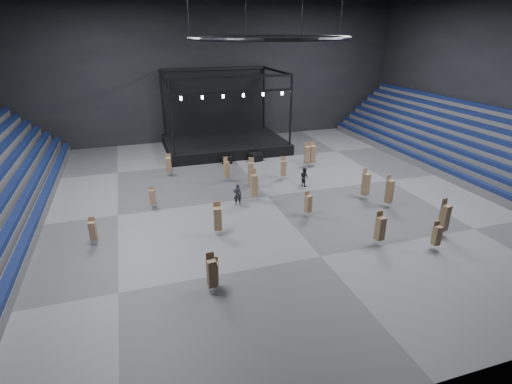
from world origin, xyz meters
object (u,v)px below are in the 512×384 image
object	(u,v)px
chair_stack_7	(212,272)
flight_case_left	(227,160)
chair_stack_5	(444,217)
chair_stack_17	(152,196)
chair_stack_12	(251,171)
chair_stack_6	(308,203)
chair_stack_16	(380,228)
chair_stack_10	(313,154)
stage	(223,136)
chair_stack_3	(283,168)
crew_member	(304,177)
chair_stack_13	(254,185)
chair_stack_2	(227,169)
chair_stack_14	(218,218)
flight_case_mid	(257,158)
chair_stack_8	(215,272)
man_center	(238,195)
chair_stack_11	(169,164)
chair_stack_4	(366,184)
flight_case_right	(255,156)
chair_stack_1	(93,230)
chair_stack_15	(437,235)
chair_stack_9	(307,154)

from	to	relation	value
chair_stack_7	flight_case_left	bearing A→B (deg)	68.72
chair_stack_5	chair_stack_17	distance (m)	22.17
chair_stack_5	chair_stack_12	world-z (taller)	chair_stack_5
chair_stack_6	chair_stack_16	world-z (taller)	chair_stack_16
chair_stack_10	chair_stack_12	xyz separation A→B (m)	(-7.89, -3.41, -0.00)
chair_stack_6	chair_stack_10	size ratio (longest dim) A/B	0.76
stage	chair_stack_3	bearing A→B (deg)	-77.06
chair_stack_7	crew_member	distance (m)	17.68
chair_stack_13	chair_stack_2	bearing A→B (deg)	96.51
chair_stack_14	chair_stack_16	xyz separation A→B (m)	(10.06, -4.76, -0.02)
flight_case_left	flight_case_mid	distance (m)	3.38
chair_stack_10	chair_stack_17	bearing A→B (deg)	-153.38
stage	chair_stack_3	world-z (taller)	stage
chair_stack_8	man_center	size ratio (longest dim) A/B	1.03
stage	man_center	distance (m)	17.48
chair_stack_10	chair_stack_11	bearing A→B (deg)	-178.27
chair_stack_13	chair_stack_4	bearing A→B (deg)	-20.24
chair_stack_14	flight_case_mid	bearing A→B (deg)	68.71
chair_stack_11	flight_case_mid	bearing A→B (deg)	24.81
chair_stack_8	chair_stack_11	size ratio (longest dim) A/B	0.86
chair_stack_5	man_center	bearing A→B (deg)	130.77
stage	crew_member	world-z (taller)	stage
flight_case_right	man_center	world-z (taller)	man_center
chair_stack_10	chair_stack_4	bearing A→B (deg)	-79.00
chair_stack_1	chair_stack_2	size ratio (longest dim) A/B	0.84
chair_stack_2	chair_stack_17	bearing A→B (deg)	-166.36
chair_stack_12	flight_case_mid	bearing A→B (deg)	92.20
chair_stack_10	chair_stack_15	bearing A→B (deg)	-80.84
flight_case_mid	chair_stack_13	bearing A→B (deg)	-109.53
chair_stack_8	chair_stack_1	bearing A→B (deg)	148.52
chair_stack_10	chair_stack_13	xyz separation A→B (m)	(-8.71, -6.88, 0.06)
chair_stack_14	chair_stack_4	bearing A→B (deg)	16.25
chair_stack_3	chair_stack_4	xyz separation A→B (m)	(4.87, -6.73, 0.25)
flight_case_mid	crew_member	xyz separation A→B (m)	(1.87, -8.40, 0.47)
chair_stack_11	chair_stack_1	bearing A→B (deg)	-103.04
chair_stack_2	chair_stack_14	bearing A→B (deg)	-123.60
chair_stack_2	chair_stack_8	size ratio (longest dim) A/B	1.23
flight_case_left	flight_case_right	world-z (taller)	flight_case_right
chair_stack_2	chair_stack_16	xyz separation A→B (m)	(6.81, -15.17, 0.09)
stage	chair_stack_13	distance (m)	16.84
chair_stack_3	chair_stack_14	bearing A→B (deg)	-118.78
chair_stack_13	chair_stack_14	distance (m)	6.60
chair_stack_12	chair_stack_1	bearing A→B (deg)	-127.19
chair_stack_13	flight_case_mid	bearing A→B (deg)	66.11
flight_case_right	chair_stack_12	world-z (taller)	chair_stack_12
chair_stack_9	chair_stack_11	bearing A→B (deg)	171.82
chair_stack_2	stage	bearing A→B (deg)	61.72
chair_stack_15	chair_stack_16	distance (m)	3.65
flight_case_mid	chair_stack_8	size ratio (longest dim) A/B	0.64
flight_case_right	chair_stack_4	xyz separation A→B (m)	(5.62, -13.35, 0.99)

